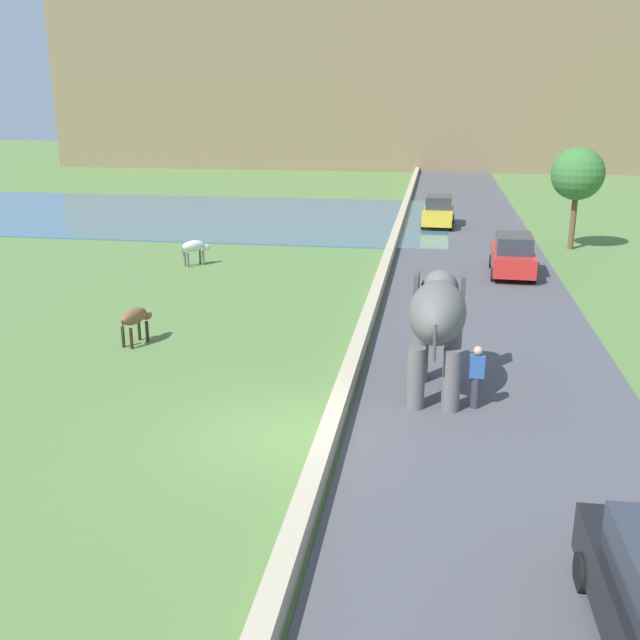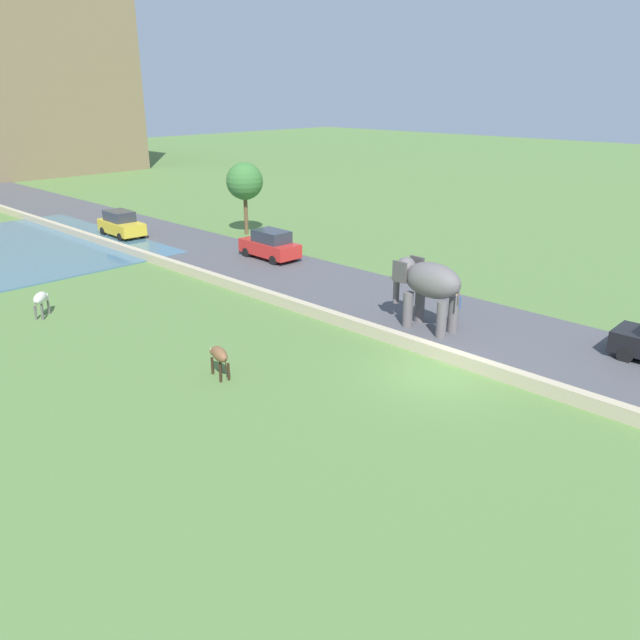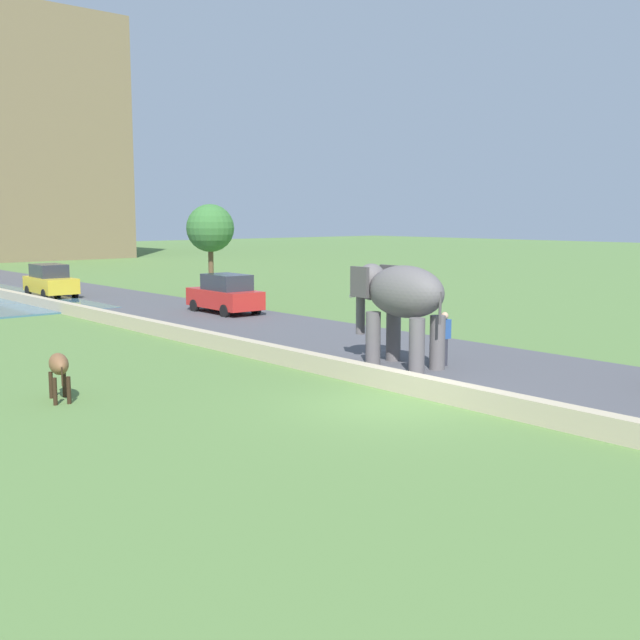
# 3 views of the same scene
# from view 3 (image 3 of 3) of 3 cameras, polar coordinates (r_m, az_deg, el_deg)

# --- Properties ---
(ground_plane) EXTENTS (220.00, 220.00, 0.00)m
(ground_plane) POSITION_cam_3_polar(r_m,az_deg,el_deg) (18.12, 5.31, -6.30)
(ground_plane) COLOR #567A3D
(road_surface) EXTENTS (7.00, 120.00, 0.06)m
(road_surface) POSITION_cam_3_polar(r_m,az_deg,el_deg) (36.93, -12.07, 0.80)
(road_surface) COLOR #4C4C51
(road_surface) RESTS_ON ground
(barrier_wall) EXTENTS (0.40, 110.00, 0.51)m
(barrier_wall) POSITION_cam_3_polar(r_m,az_deg,el_deg) (33.43, -16.10, 0.34)
(barrier_wall) COLOR tan
(barrier_wall) RESTS_ON ground
(elephant) EXTENTS (1.48, 3.48, 2.99)m
(elephant) POSITION_cam_3_polar(r_m,az_deg,el_deg) (22.24, 5.93, 1.63)
(elephant) COLOR #605B5B
(elephant) RESTS_ON ground
(person_beside_elephant) EXTENTS (0.36, 0.22, 1.63)m
(person_beside_elephant) POSITION_cam_3_polar(r_m,az_deg,el_deg) (22.56, 9.20, -1.32)
(person_beside_elephant) COLOR #33333D
(person_beside_elephant) RESTS_ON ground
(car_red) EXTENTS (1.91, 4.06, 1.80)m
(car_red) POSITION_cam_3_polar(r_m,az_deg,el_deg) (34.72, -7.05, 1.92)
(car_red) COLOR red
(car_red) RESTS_ON ground
(car_yellow) EXTENTS (1.93, 4.07, 1.80)m
(car_yellow) POSITION_cam_3_polar(r_m,az_deg,el_deg) (43.94, -19.39, 2.75)
(car_yellow) COLOR gold
(car_yellow) RESTS_ON ground
(cow_brown) EXTENTS (0.72, 1.42, 1.15)m
(cow_brown) POSITION_cam_3_polar(r_m,az_deg,el_deg) (19.33, -18.84, -3.26)
(cow_brown) COLOR brown
(cow_brown) RESTS_ON ground
(tree_near) EXTENTS (2.56, 2.56, 5.01)m
(tree_near) POSITION_cam_3_polar(r_m,az_deg,el_deg) (41.82, -8.15, 6.73)
(tree_near) COLOR brown
(tree_near) RESTS_ON ground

